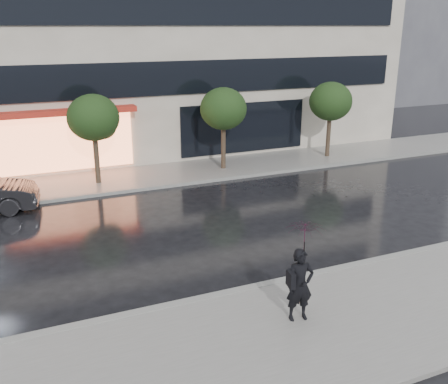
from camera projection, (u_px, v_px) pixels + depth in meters
ground at (264, 269)px, 14.46m from camera, size 120.00×120.00×0.00m
sidewalk_near at (329, 326)px, 11.61m from camera, size 60.00×4.50×0.12m
sidewalk_far at (163, 175)px, 23.37m from camera, size 60.00×3.50×0.12m
curb_near at (281, 282)px, 13.56m from camera, size 60.00×0.25×0.14m
curb_far at (174, 185)px, 21.84m from camera, size 60.00×0.25×0.14m
bg_building_right at (375, 11)px, 46.05m from camera, size 12.00×12.00×16.00m
tree_mid_west at (95, 119)px, 21.17m from camera, size 2.20×2.20×3.99m
tree_mid_east at (224, 110)px, 23.41m from camera, size 2.20×2.20×3.99m
tree_far_east at (331, 103)px, 25.66m from camera, size 2.20×2.20×3.99m
pedestrian_with_umbrella at (303, 259)px, 11.32m from camera, size 1.04×1.05×2.43m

